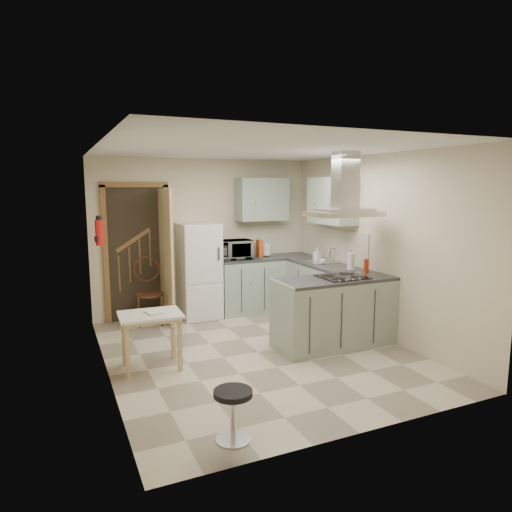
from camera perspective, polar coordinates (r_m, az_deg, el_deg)
name	(u,v)px	position (r m, az deg, el deg)	size (l,w,h in m)	color
floor	(258,352)	(5.87, 0.20, -11.89)	(4.20, 4.20, 0.00)	beige
ceiling	(258,149)	(5.51, 0.21, 13.21)	(4.20, 4.20, 0.00)	silver
back_wall	(205,237)	(7.51, -6.43, 2.42)	(3.60, 3.60, 0.00)	beige
left_wall	(103,264)	(5.10, -18.56, -0.98)	(4.20, 4.20, 0.00)	beige
right_wall	(376,246)	(6.50, 14.81, 1.21)	(4.20, 4.20, 0.00)	beige
doorway	(137,253)	(7.25, -14.64, 0.37)	(1.10, 0.12, 2.10)	brown
fridge	(199,271)	(7.24, -7.14, -1.83)	(0.60, 0.60, 1.50)	white
counter_back	(249,285)	(7.59, -0.87, -3.59)	(1.08, 0.60, 0.90)	#9EB2A0
counter_right	(314,288)	(7.38, 7.24, -4.01)	(0.60, 1.95, 0.90)	#9EB2A0
splashback	(258,240)	(7.85, 0.30, 2.01)	(1.68, 0.02, 0.50)	beige
wall_cabinet_back	(262,199)	(7.65, 0.75, 7.09)	(0.85, 0.35, 0.70)	#9EB2A0
wall_cabinet_right	(332,201)	(7.04, 9.51, 6.83)	(0.35, 0.90, 0.70)	#9EB2A0
peninsula	(335,312)	(6.07, 9.84, -6.88)	(1.55, 0.65, 0.90)	#9EB2A0
hob	(342,277)	(6.02, 10.74, -2.57)	(0.58, 0.50, 0.01)	black
extractor_hood	(344,214)	(5.91, 10.97, 5.19)	(0.90, 0.55, 0.10)	silver
sink	(320,262)	(7.15, 8.04, -0.73)	(0.45, 0.40, 0.01)	silver
fire_extinguisher	(99,233)	(5.96, -18.98, 2.78)	(0.10, 0.10, 0.32)	#B2140F
drop_leaf_table	(151,341)	(5.41, -12.95, -10.31)	(0.69, 0.52, 0.65)	#D7BF84
bentwood_chair	(150,294)	(7.04, -13.16, -4.67)	(0.41, 0.41, 0.93)	#4A2218
stool	(233,415)	(3.95, -2.87, -19.23)	(0.32, 0.32, 0.43)	black
microwave	(234,250)	(7.37, -2.74, 0.81)	(0.56, 0.38, 0.31)	black
kettle	(267,249)	(7.68, 1.33, 0.84)	(0.16, 0.16, 0.23)	silver
cereal_box	(260,248)	(7.64, 0.45, 0.99)	(0.07, 0.18, 0.28)	#C84A17
soap_bottle	(317,254)	(7.34, 7.61, 0.27)	(0.09, 0.09, 0.20)	silver
paper_towel	(351,261)	(6.55, 11.79, -0.63)	(0.10, 0.10, 0.25)	white
cup	(323,262)	(6.94, 8.32, -0.71)	(0.10, 0.10, 0.08)	white
red_bottle	(366,266)	(6.37, 13.62, -1.22)	(0.07, 0.07, 0.19)	red
book	(147,310)	(5.29, -13.51, -6.57)	(0.16, 0.22, 0.10)	#A2363D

